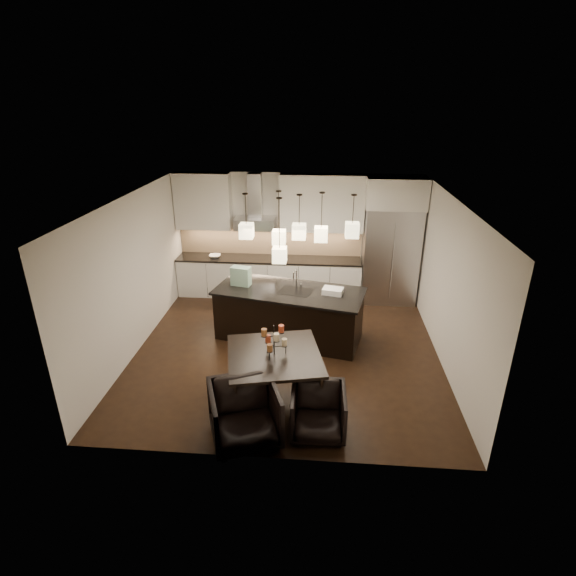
# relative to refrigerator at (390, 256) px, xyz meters

# --- Properties ---
(floor) EXTENTS (5.50, 5.50, 0.02)m
(floor) POSITION_rel_refrigerator_xyz_m (-2.10, -2.38, -1.08)
(floor) COLOR black
(floor) RESTS_ON ground
(ceiling) EXTENTS (5.50, 5.50, 0.02)m
(ceiling) POSITION_rel_refrigerator_xyz_m (-2.10, -2.38, 1.73)
(ceiling) COLOR white
(ceiling) RESTS_ON wall_back
(wall_back) EXTENTS (5.50, 0.02, 2.80)m
(wall_back) POSITION_rel_refrigerator_xyz_m (-2.10, 0.38, 0.32)
(wall_back) COLOR silver
(wall_back) RESTS_ON ground
(wall_front) EXTENTS (5.50, 0.02, 2.80)m
(wall_front) POSITION_rel_refrigerator_xyz_m (-2.10, -5.14, 0.32)
(wall_front) COLOR silver
(wall_front) RESTS_ON ground
(wall_left) EXTENTS (0.02, 5.50, 2.80)m
(wall_left) POSITION_rel_refrigerator_xyz_m (-4.86, -2.38, 0.32)
(wall_left) COLOR silver
(wall_left) RESTS_ON ground
(wall_right) EXTENTS (0.02, 5.50, 2.80)m
(wall_right) POSITION_rel_refrigerator_xyz_m (0.66, -2.38, 0.32)
(wall_right) COLOR silver
(wall_right) RESTS_ON ground
(refrigerator) EXTENTS (1.20, 0.72, 2.15)m
(refrigerator) POSITION_rel_refrigerator_xyz_m (0.00, 0.00, 0.00)
(refrigerator) COLOR #B7B7BA
(refrigerator) RESTS_ON floor
(fridge_panel) EXTENTS (1.26, 0.72, 0.65)m
(fridge_panel) POSITION_rel_refrigerator_xyz_m (0.00, 0.00, 1.40)
(fridge_panel) COLOR silver
(fridge_panel) RESTS_ON refrigerator
(lower_cabinets) EXTENTS (4.21, 0.62, 0.88)m
(lower_cabinets) POSITION_rel_refrigerator_xyz_m (-2.73, 0.05, -0.64)
(lower_cabinets) COLOR silver
(lower_cabinets) RESTS_ON floor
(countertop) EXTENTS (4.21, 0.66, 0.04)m
(countertop) POSITION_rel_refrigerator_xyz_m (-2.73, 0.05, -0.17)
(countertop) COLOR black
(countertop) RESTS_ON lower_cabinets
(backsplash) EXTENTS (4.21, 0.02, 0.63)m
(backsplash) POSITION_rel_refrigerator_xyz_m (-2.73, 0.35, 0.16)
(backsplash) COLOR #D3B189
(backsplash) RESTS_ON countertop
(upper_cab_left) EXTENTS (1.25, 0.35, 1.25)m
(upper_cab_left) POSITION_rel_refrigerator_xyz_m (-4.20, 0.19, 1.10)
(upper_cab_left) COLOR silver
(upper_cab_left) RESTS_ON wall_back
(upper_cab_right) EXTENTS (1.85, 0.35, 1.25)m
(upper_cab_right) POSITION_rel_refrigerator_xyz_m (-1.55, 0.19, 1.10)
(upper_cab_right) COLOR silver
(upper_cab_right) RESTS_ON wall_back
(hood_canopy) EXTENTS (0.90, 0.52, 0.24)m
(hood_canopy) POSITION_rel_refrigerator_xyz_m (-3.03, 0.10, 0.65)
(hood_canopy) COLOR #B7B7BA
(hood_canopy) RESTS_ON wall_back
(hood_chimney) EXTENTS (0.30, 0.28, 0.96)m
(hood_chimney) POSITION_rel_refrigerator_xyz_m (-3.03, 0.21, 1.24)
(hood_chimney) COLOR #B7B7BA
(hood_chimney) RESTS_ON hood_canopy
(fruit_bowl) EXTENTS (0.28, 0.28, 0.06)m
(fruit_bowl) POSITION_rel_refrigerator_xyz_m (-3.97, 0.00, -0.12)
(fruit_bowl) COLOR silver
(fruit_bowl) RESTS_ON countertop
(island_body) EXTENTS (2.86, 1.64, 0.95)m
(island_body) POSITION_rel_refrigerator_xyz_m (-2.10, -1.90, -0.60)
(island_body) COLOR black
(island_body) RESTS_ON floor
(island_top) EXTENTS (2.96, 1.74, 0.04)m
(island_top) POSITION_rel_refrigerator_xyz_m (-2.10, -1.90, -0.11)
(island_top) COLOR black
(island_top) RESTS_ON island_body
(faucet) EXTENTS (0.16, 0.28, 0.41)m
(faucet) POSITION_rel_refrigerator_xyz_m (-1.97, -1.82, 0.12)
(faucet) COLOR silver
(faucet) RESTS_ON island_top
(tote_bag) EXTENTS (0.40, 0.27, 0.37)m
(tote_bag) POSITION_rel_refrigerator_xyz_m (-3.04, -1.73, 0.10)
(tote_bag) COLOR #1E6A4C
(tote_bag) RESTS_ON island_top
(food_container) EXTENTS (0.41, 0.33, 0.11)m
(food_container) POSITION_rel_refrigerator_xyz_m (-1.29, -2.00, -0.03)
(food_container) COLOR silver
(food_container) RESTS_ON island_top
(dining_table) EXTENTS (1.62, 1.62, 0.82)m
(dining_table) POSITION_rel_refrigerator_xyz_m (-2.16, -3.90, -0.67)
(dining_table) COLOR black
(dining_table) RESTS_ON floor
(candelabra) EXTENTS (0.47, 0.47, 0.48)m
(candelabra) POSITION_rel_refrigerator_xyz_m (-2.16, -3.90, -0.02)
(candelabra) COLOR black
(candelabra) RESTS_ON dining_table
(candle_a) EXTENTS (0.10, 0.10, 0.11)m
(candle_a) POSITION_rel_refrigerator_xyz_m (-2.02, -3.87, -0.07)
(candle_a) COLOR beige
(candle_a) RESTS_ON candelabra
(candle_b) EXTENTS (0.10, 0.10, 0.11)m
(candle_b) POSITION_rel_refrigerator_xyz_m (-2.27, -3.79, -0.07)
(candle_b) COLOR #D54928
(candle_b) RESTS_ON candelabra
(candle_c) EXTENTS (0.10, 0.10, 0.11)m
(candle_c) POSITION_rel_refrigerator_xyz_m (-2.21, -4.05, -0.07)
(candle_c) COLOR #94582C
(candle_c) RESTS_ON candelabra
(candle_d) EXTENTS (0.10, 0.10, 0.11)m
(candle_d) POSITION_rel_refrigerator_xyz_m (-2.07, -3.78, 0.11)
(candle_d) COLOR #D54928
(candle_d) RESTS_ON candelabra
(candle_e) EXTENTS (0.10, 0.10, 0.11)m
(candle_e) POSITION_rel_refrigerator_xyz_m (-2.31, -3.91, 0.11)
(candle_e) COLOR #94582C
(candle_e) RESTS_ON candelabra
(candle_f) EXTENTS (0.10, 0.10, 0.11)m
(candle_f) POSITION_rel_refrigerator_xyz_m (-2.11, -4.04, 0.11)
(candle_f) COLOR beige
(candle_f) RESTS_ON candelabra
(armchair_left) EXTENTS (1.15, 1.17, 0.83)m
(armchair_left) POSITION_rel_refrigerator_xyz_m (-2.47, -4.81, -0.66)
(armchair_left) COLOR black
(armchair_left) RESTS_ON floor
(armchair_right) EXTENTS (0.76, 0.78, 0.70)m
(armchair_right) POSITION_rel_refrigerator_xyz_m (-1.49, -4.59, -0.73)
(armchair_right) COLOR black
(armchair_right) RESTS_ON floor
(pendant_a) EXTENTS (0.24, 0.24, 0.26)m
(pendant_a) POSITION_rel_refrigerator_xyz_m (-2.86, -1.94, 1.06)
(pendant_a) COLOR beige
(pendant_a) RESTS_ON ceiling
(pendant_b) EXTENTS (0.24, 0.24, 0.26)m
(pendant_b) POSITION_rel_refrigerator_xyz_m (-2.31, -1.67, 0.87)
(pendant_b) COLOR beige
(pendant_b) RESTS_ON ceiling
(pendant_c) EXTENTS (0.24, 0.24, 0.26)m
(pendant_c) POSITION_rel_refrigerator_xyz_m (-1.92, -1.95, 1.07)
(pendant_c) COLOR beige
(pendant_c) RESTS_ON ceiling
(pendant_d) EXTENTS (0.24, 0.24, 0.26)m
(pendant_d) POSITION_rel_refrigerator_xyz_m (-1.54, -1.74, 0.96)
(pendant_d) COLOR beige
(pendant_d) RESTS_ON ceiling
(pendant_e) EXTENTS (0.24, 0.24, 0.26)m
(pendant_e) POSITION_rel_refrigerator_xyz_m (-0.99, -1.88, 1.10)
(pendant_e) COLOR beige
(pendant_e) RESTS_ON ceiling
(pendant_f) EXTENTS (0.24, 0.24, 0.26)m
(pendant_f) POSITION_rel_refrigerator_xyz_m (-2.24, -2.24, 0.73)
(pendant_f) COLOR beige
(pendant_f) RESTS_ON ceiling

